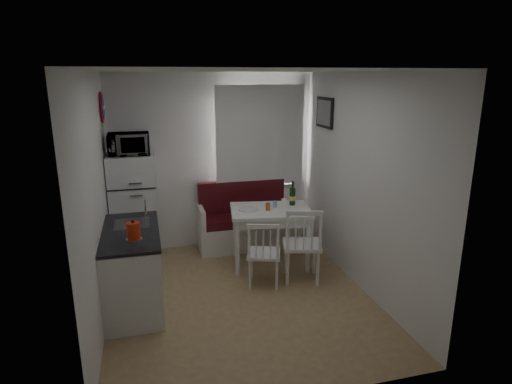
% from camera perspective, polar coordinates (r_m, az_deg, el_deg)
% --- Properties ---
extents(floor, '(3.00, 3.50, 0.02)m').
position_cam_1_polar(floor, '(5.25, -2.15, -13.78)').
color(floor, '#9C7E53').
rests_on(floor, ground).
extents(ceiling, '(3.00, 3.50, 0.02)m').
position_cam_1_polar(ceiling, '(4.59, -2.48, 15.89)').
color(ceiling, white).
rests_on(ceiling, wall_back).
extents(wall_back, '(3.00, 0.02, 2.60)m').
position_cam_1_polar(wall_back, '(6.43, -5.70, 4.00)').
color(wall_back, white).
rests_on(wall_back, floor).
extents(wall_front, '(3.00, 0.02, 2.60)m').
position_cam_1_polar(wall_front, '(3.16, 4.68, -8.06)').
color(wall_front, white).
rests_on(wall_front, floor).
extents(wall_left, '(0.02, 3.50, 2.60)m').
position_cam_1_polar(wall_left, '(4.68, -20.53, -1.20)').
color(wall_left, white).
rests_on(wall_left, floor).
extents(wall_right, '(0.02, 3.50, 2.60)m').
position_cam_1_polar(wall_right, '(5.28, 13.81, 1.13)').
color(wall_right, white).
rests_on(wall_right, floor).
extents(window, '(1.22, 0.06, 1.47)m').
position_cam_1_polar(window, '(6.49, 0.42, 7.10)').
color(window, white).
rests_on(window, wall_back).
extents(curtain, '(1.35, 0.02, 1.50)m').
position_cam_1_polar(curtain, '(6.42, 0.58, 7.45)').
color(curtain, white).
rests_on(curtain, wall_back).
extents(kitchen_counter, '(0.62, 1.32, 1.16)m').
position_cam_1_polar(kitchen_counter, '(5.09, -16.08, -9.64)').
color(kitchen_counter, white).
rests_on(kitchen_counter, floor).
extents(wall_sign, '(0.03, 0.40, 0.40)m').
position_cam_1_polar(wall_sign, '(5.97, -19.76, 10.56)').
color(wall_sign, navy).
rests_on(wall_sign, wall_left).
extents(picture_frame, '(0.04, 0.52, 0.42)m').
position_cam_1_polar(picture_frame, '(6.12, 9.12, 10.41)').
color(picture_frame, black).
rests_on(picture_frame, wall_right).
extents(bench, '(1.40, 0.54, 1.00)m').
position_cam_1_polar(bench, '(6.54, -1.56, -4.54)').
color(bench, white).
rests_on(bench, floor).
extents(dining_table, '(1.17, 0.91, 0.80)m').
position_cam_1_polar(dining_table, '(5.83, 1.92, -3.10)').
color(dining_table, white).
rests_on(dining_table, floor).
extents(chair_left, '(0.50, 0.50, 0.46)m').
position_cam_1_polar(chair_left, '(5.24, 1.34, -7.40)').
color(chair_left, white).
rests_on(chair_left, floor).
extents(chair_right, '(0.57, 0.55, 0.53)m').
position_cam_1_polar(chair_right, '(5.35, 6.57, -6.06)').
color(chair_right, white).
rests_on(chair_right, floor).
extents(fridge, '(0.61, 0.61, 1.53)m').
position_cam_1_polar(fridge, '(6.15, -15.96, -2.18)').
color(fridge, white).
rests_on(fridge, floor).
extents(microwave, '(0.52, 0.35, 0.29)m').
position_cam_1_polar(microwave, '(5.90, -16.61, 6.16)').
color(microwave, white).
rests_on(microwave, fridge).
extents(kettle, '(0.16, 0.16, 0.22)m').
position_cam_1_polar(kettle, '(4.58, -16.02, -5.01)').
color(kettle, red).
rests_on(kettle, kitchen_counter).
extents(wine_bottle, '(0.09, 0.09, 0.34)m').
position_cam_1_polar(wine_bottle, '(5.96, 4.89, -0.16)').
color(wine_bottle, '#133D17').
rests_on(wine_bottle, dining_table).
extents(drinking_glass_orange, '(0.06, 0.06, 0.10)m').
position_cam_1_polar(drinking_glass_orange, '(5.73, 1.59, -1.96)').
color(drinking_glass_orange, '#C85621').
rests_on(drinking_glass_orange, dining_table).
extents(drinking_glass_blue, '(0.05, 0.05, 0.09)m').
position_cam_1_polar(drinking_glass_blue, '(5.86, 2.54, -1.63)').
color(drinking_glass_blue, '#8BB1EC').
rests_on(drinking_glass_blue, dining_table).
extents(plate, '(0.26, 0.26, 0.02)m').
position_cam_1_polar(plate, '(5.75, -1.00, -2.34)').
color(plate, white).
rests_on(plate, dining_table).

